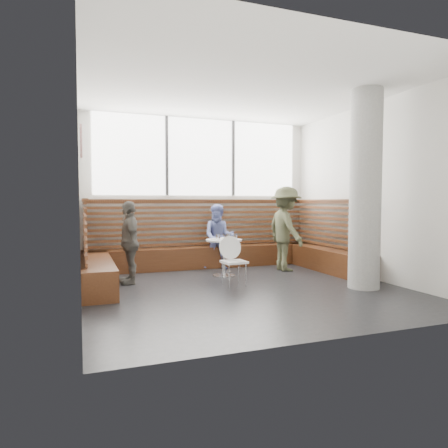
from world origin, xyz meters
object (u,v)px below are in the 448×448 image
object	(u,v)px
child_left	(129,242)
child_back	(219,237)
cafe_table	(224,250)
concrete_column	(365,190)
adult_man	(286,229)
cafe_chair	(233,257)

from	to	relation	value
child_left	child_back	bearing A→B (deg)	112.17
cafe_table	child_left	distance (m)	1.77
cafe_table	child_back	distance (m)	0.83
concrete_column	adult_man	xyz separation A→B (m)	(-0.38, 1.93, -0.74)
concrete_column	child_left	xyz separation A→B (m)	(-3.55, 1.69, -0.89)
concrete_column	cafe_chair	xyz separation A→B (m)	(-1.94, 0.93, -1.12)
cafe_table	child_back	size ratio (longest dim) A/B	0.52
cafe_table	adult_man	bearing A→B (deg)	7.33
concrete_column	child_left	world-z (taller)	concrete_column
cafe_chair	child_left	world-z (taller)	child_left
concrete_column	cafe_chair	size ratio (longest dim) A/B	3.86
concrete_column	cafe_table	world-z (taller)	concrete_column
concrete_column	cafe_chair	distance (m)	2.42
cafe_table	child_back	xyz separation A→B (m)	(0.18, 0.79, 0.17)
cafe_table	cafe_chair	world-z (taller)	cafe_chair
cafe_chair	child_back	distance (m)	1.66
cafe_chair	child_back	size ratio (longest dim) A/B	0.61
cafe_chair	cafe_table	bearing A→B (deg)	76.59
adult_man	cafe_chair	bearing A→B (deg)	122.59
concrete_column	adult_man	size ratio (longest dim) A/B	1.86
adult_man	child_left	size ratio (longest dim) A/B	1.21
child_back	child_left	distance (m)	2.11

